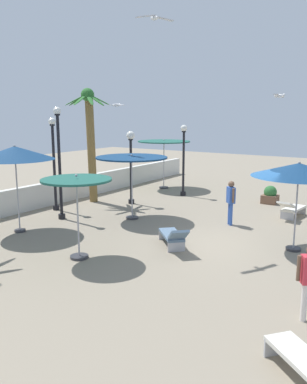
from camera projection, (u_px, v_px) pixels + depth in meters
The scene contains 19 objects.
ground_plane at pixel (240, 245), 12.92m from camera, with size 56.00×56.00×0.00m, color gray.
boundary_wall at pixel (39, 196), 17.96m from camera, with size 25.20×0.30×1.08m, color silver.
patio_umbrella_0 at pixel (132, 160), 15.73m from camera, with size 2.84×2.84×2.63m.
patio_umbrella_1 at pixel (299, 170), 11.98m from camera, with size 2.84×2.84×2.79m.
patio_umbrella_2 at pixel (15, 153), 13.85m from camera, with size 2.75×2.75×3.13m.
patio_umbrella_3 at pixel (164, 144), 22.30m from camera, with size 2.93×2.93×2.79m.
patio_umbrella_4 at pixel (77, 187), 11.36m from camera, with size 2.02×2.02×2.51m.
palm_tree_1 at pixel (90, 133), 18.63m from camera, with size 2.13×2.13×5.35m.
lamp_post_0 at pixel (131, 158), 18.49m from camera, with size 0.39×0.39×3.41m.
lamp_post_1 at pixel (184, 154), 20.36m from camera, with size 0.34×0.34×3.64m.
lamp_post_2 at pixel (59, 160), 15.70m from camera, with size 0.30×0.30×4.45m.
lamp_post_3 at pixel (54, 160), 17.24m from camera, with size 0.31×0.31×4.02m.
lounge_chair_1 at pixel (292, 208), 16.28m from camera, with size 1.90×0.78×0.81m.
lounge_chair_2 at pixel (173, 236), 12.63m from camera, with size 1.72×1.71×0.84m.
guest_1 at pixel (231, 198), 15.09m from camera, with size 0.43×0.42×1.71m.
seagull_0 at pixel (279, 96), 13.40m from camera, with size 1.04×0.38×0.14m.
seagull_1 at pixel (116, 105), 15.99m from camera, with size 0.69×1.24×0.14m.
seagull_2 at pixel (155, 18), 11.89m from camera, with size 1.20×0.69×0.15m.
planter at pixel (270, 195), 18.89m from camera, with size 0.70×0.70×0.85m.
Camera 1 is at (-11.85, -4.44, 4.20)m, focal length 37.28 mm.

